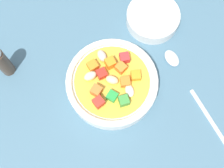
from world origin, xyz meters
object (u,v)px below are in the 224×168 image
(soup_bowl_main, at_px, (112,83))
(side_bowl_small, at_px, (153,18))
(spoon, at_px, (191,89))
(pepper_shaker, at_px, (1,61))

(soup_bowl_main, distance_m, side_bowl_small, 0.17)
(side_bowl_small, bearing_deg, soup_bowl_main, 160.10)
(spoon, height_order, side_bowl_small, side_bowl_small)
(side_bowl_small, bearing_deg, pepper_shaker, 120.80)
(soup_bowl_main, bearing_deg, spoon, -81.54)
(spoon, xyz_separation_m, side_bowl_small, (0.14, 0.10, 0.01))
(spoon, bearing_deg, soup_bowl_main, 60.33)
(soup_bowl_main, xyz_separation_m, pepper_shaker, (-0.00, 0.21, 0.02))
(soup_bowl_main, height_order, side_bowl_small, soup_bowl_main)
(soup_bowl_main, distance_m, spoon, 0.16)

